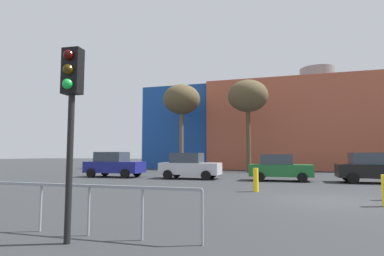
{
  "coord_description": "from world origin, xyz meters",
  "views": [
    {
      "loc": [
        -1.4,
        -12.33,
        1.65
      ],
      "look_at": [
        -7.09,
        6.84,
        3.35
      ],
      "focal_mm": 29.09,
      "sensor_mm": 36.0,
      "label": 1
    }
  ],
  "objects_px": {
    "parked_car_2": "(280,168)",
    "bollard_yellow_2": "(256,180)",
    "parked_car_3": "(373,168)",
    "traffic_light_near_left": "(71,98)",
    "parked_car_0": "(114,165)",
    "parked_car_1": "(190,166)",
    "bare_tree_0": "(248,97)",
    "bare_tree_1": "(182,100)"
  },
  "relations": [
    {
      "from": "parked_car_3",
      "to": "bollard_yellow_2",
      "type": "xyz_separation_m",
      "value": [
        -6.17,
        -6.19,
        -0.35
      ]
    },
    {
      "from": "parked_car_3",
      "to": "traffic_light_near_left",
      "type": "xyz_separation_m",
      "value": [
        -8.83,
        -15.42,
        1.86
      ]
    },
    {
      "from": "parked_car_0",
      "to": "parked_car_3",
      "type": "bearing_deg",
      "value": -0.0
    },
    {
      "from": "parked_car_0",
      "to": "bare_tree_1",
      "type": "distance_m",
      "value": 12.1
    },
    {
      "from": "traffic_light_near_left",
      "to": "bollard_yellow_2",
      "type": "xyz_separation_m",
      "value": [
        2.65,
        9.23,
        -2.21
      ]
    },
    {
      "from": "bare_tree_1",
      "to": "bollard_yellow_2",
      "type": "xyz_separation_m",
      "value": [
        8.95,
        -16.29,
        -6.78
      ]
    },
    {
      "from": "parked_car_0",
      "to": "bare_tree_0",
      "type": "xyz_separation_m",
      "value": [
        8.92,
        8.39,
        6.07
      ]
    },
    {
      "from": "parked_car_1",
      "to": "parked_car_3",
      "type": "relative_size",
      "value": 1.01
    },
    {
      "from": "bare_tree_0",
      "to": "bollard_yellow_2",
      "type": "height_order",
      "value": "bare_tree_0"
    },
    {
      "from": "traffic_light_near_left",
      "to": "bare_tree_0",
      "type": "xyz_separation_m",
      "value": [
        0.77,
        23.81,
        4.25
      ]
    },
    {
      "from": "bare_tree_0",
      "to": "bollard_yellow_2",
      "type": "bearing_deg",
      "value": -82.65
    },
    {
      "from": "bare_tree_0",
      "to": "bare_tree_1",
      "type": "relative_size",
      "value": 0.95
    },
    {
      "from": "parked_car_1",
      "to": "parked_car_3",
      "type": "height_order",
      "value": "parked_car_1"
    },
    {
      "from": "bare_tree_0",
      "to": "bollard_yellow_2",
      "type": "distance_m",
      "value": 16.06
    },
    {
      "from": "parked_car_1",
      "to": "parked_car_2",
      "type": "xyz_separation_m",
      "value": [
        5.92,
        -0.0,
        -0.05
      ]
    },
    {
      "from": "parked_car_2",
      "to": "parked_car_0",
      "type": "bearing_deg",
      "value": 180.0
    },
    {
      "from": "parked_car_1",
      "to": "parked_car_2",
      "type": "bearing_deg",
      "value": -0.0
    },
    {
      "from": "parked_car_3",
      "to": "bollard_yellow_2",
      "type": "relative_size",
      "value": 3.87
    },
    {
      "from": "parked_car_2",
      "to": "bollard_yellow_2",
      "type": "bearing_deg",
      "value": -98.64
    },
    {
      "from": "parked_car_1",
      "to": "bare_tree_0",
      "type": "height_order",
      "value": "bare_tree_0"
    },
    {
      "from": "parked_car_2",
      "to": "bollard_yellow_2",
      "type": "distance_m",
      "value": 6.27
    },
    {
      "from": "bare_tree_1",
      "to": "bollard_yellow_2",
      "type": "bearing_deg",
      "value": -61.21
    },
    {
      "from": "parked_car_2",
      "to": "parked_car_3",
      "type": "relative_size",
      "value": 0.95
    },
    {
      "from": "bare_tree_0",
      "to": "bare_tree_1",
      "type": "height_order",
      "value": "bare_tree_1"
    },
    {
      "from": "traffic_light_near_left",
      "to": "bare_tree_0",
      "type": "distance_m",
      "value": 24.2
    },
    {
      "from": "parked_car_1",
      "to": "traffic_light_near_left",
      "type": "xyz_separation_m",
      "value": [
        2.33,
        -15.42,
        1.86
      ]
    },
    {
      "from": "parked_car_2",
      "to": "parked_car_3",
      "type": "distance_m",
      "value": 5.23
    },
    {
      "from": "parked_car_0",
      "to": "bollard_yellow_2",
      "type": "xyz_separation_m",
      "value": [
        10.81,
        -6.19,
        -0.39
      ]
    },
    {
      "from": "parked_car_1",
      "to": "traffic_light_near_left",
      "type": "bearing_deg",
      "value": -81.41
    },
    {
      "from": "parked_car_0",
      "to": "traffic_light_near_left",
      "type": "relative_size",
      "value": 1.14
    },
    {
      "from": "parked_car_1",
      "to": "parked_car_3",
      "type": "distance_m",
      "value": 11.16
    },
    {
      "from": "parked_car_1",
      "to": "parked_car_3",
      "type": "xyz_separation_m",
      "value": [
        11.16,
        -0.0,
        -0.0
      ]
    },
    {
      "from": "parked_car_1",
      "to": "parked_car_3",
      "type": "bearing_deg",
      "value": -0.0
    },
    {
      "from": "parked_car_1",
      "to": "traffic_light_near_left",
      "type": "relative_size",
      "value": 1.1
    },
    {
      "from": "traffic_light_near_left",
      "to": "bare_tree_1",
      "type": "bearing_deg",
      "value": -169.68
    },
    {
      "from": "parked_car_0",
      "to": "bare_tree_1",
      "type": "bearing_deg",
      "value": 79.6
    },
    {
      "from": "traffic_light_near_left",
      "to": "bare_tree_0",
      "type": "height_order",
      "value": "bare_tree_0"
    },
    {
      "from": "parked_car_0",
      "to": "parked_car_2",
      "type": "height_order",
      "value": "parked_car_0"
    },
    {
      "from": "parked_car_2",
      "to": "bollard_yellow_2",
      "type": "height_order",
      "value": "parked_car_2"
    },
    {
      "from": "traffic_light_near_left",
      "to": "bare_tree_1",
      "type": "height_order",
      "value": "bare_tree_1"
    },
    {
      "from": "parked_car_0",
      "to": "parked_car_3",
      "type": "relative_size",
      "value": 1.04
    },
    {
      "from": "parked_car_0",
      "to": "parked_car_3",
      "type": "distance_m",
      "value": 16.98
    }
  ]
}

